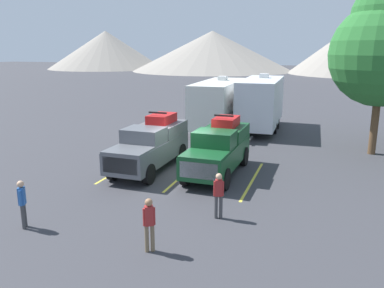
% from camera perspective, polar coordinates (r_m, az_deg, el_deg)
% --- Properties ---
extents(ground_plane, '(240.00, 240.00, 0.00)m').
position_cam_1_polar(ground_plane, '(18.59, -1.28, -4.50)').
color(ground_plane, '#38383D').
extents(pickup_truck_a, '(2.13, 5.75, 2.69)m').
position_cam_1_polar(pickup_truck_a, '(19.41, -5.91, -0.01)').
color(pickup_truck_a, '#595B60').
rests_on(pickup_truck_a, ground).
extents(pickup_truck_b, '(2.11, 5.58, 2.68)m').
position_cam_1_polar(pickup_truck_b, '(18.60, 3.89, -0.57)').
color(pickup_truck_b, '#144723').
rests_on(pickup_truck_b, ground).
extents(lot_stripe_a, '(0.12, 5.50, 0.01)m').
position_cam_1_polar(lot_stripe_a, '(20.13, -9.68, -3.25)').
color(lot_stripe_a, gold).
rests_on(lot_stripe_a, ground).
extents(lot_stripe_b, '(0.12, 5.50, 0.01)m').
position_cam_1_polar(lot_stripe_b, '(18.86, -0.97, -4.22)').
color(lot_stripe_b, gold).
rests_on(lot_stripe_b, ground).
extents(lot_stripe_c, '(0.12, 5.50, 0.01)m').
position_cam_1_polar(lot_stripe_c, '(18.09, 8.75, -5.18)').
color(lot_stripe_c, gold).
rests_on(lot_stripe_c, ground).
extents(camper_trailer_a, '(2.75, 9.07, 3.76)m').
position_cam_1_polar(camper_trailer_a, '(28.68, 3.85, 6.05)').
color(camper_trailer_a, silver).
rests_on(camper_trailer_a, ground).
extents(camper_trailer_b, '(2.72, 8.71, 3.97)m').
position_cam_1_polar(camper_trailer_b, '(28.68, 9.94, 6.08)').
color(camper_trailer_b, silver).
rests_on(camper_trailer_b, ground).
extents(person_a, '(0.35, 0.26, 1.64)m').
position_cam_1_polar(person_a, '(13.78, 3.87, -7.02)').
color(person_a, '#3F3F42').
rests_on(person_a, ground).
extents(person_b, '(0.32, 0.29, 1.65)m').
position_cam_1_polar(person_b, '(11.66, -6.20, -11.05)').
color(person_b, '#726047').
rests_on(person_b, ground).
extents(person_c, '(0.27, 0.34, 1.64)m').
position_cam_1_polar(person_c, '(14.18, -23.31, -7.56)').
color(person_c, '#3F3F42').
rests_on(person_c, ground).
extents(tree_a, '(5.52, 5.52, 9.32)m').
position_cam_1_polar(tree_a, '(23.77, 25.98, 12.68)').
color(tree_a, brown).
rests_on(tree_a, ground).
extents(mountain_ridge, '(147.24, 44.68, 14.13)m').
position_cam_1_polar(mountain_ridge, '(100.26, 21.32, 13.11)').
color(mountain_ridge, gray).
rests_on(mountain_ridge, ground).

